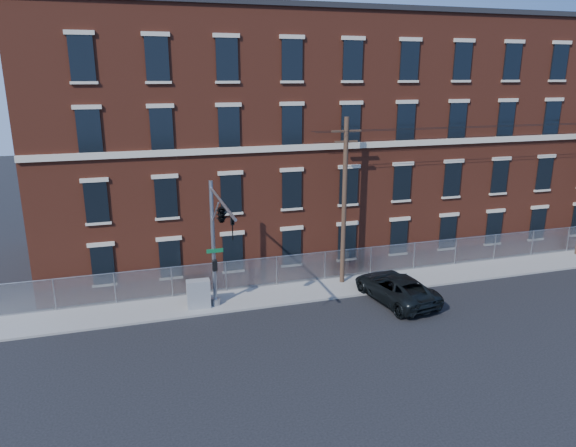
% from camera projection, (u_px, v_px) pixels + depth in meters
% --- Properties ---
extents(ground, '(140.00, 140.00, 0.00)m').
position_uv_depth(ground, '(347.00, 328.00, 26.70)').
color(ground, black).
rests_on(ground, ground).
extents(sidewalk, '(65.00, 3.00, 0.12)m').
position_uv_depth(sidewalk, '(486.00, 269.00, 34.62)').
color(sidewalk, gray).
rests_on(sidewalk, ground).
extents(mill_building, '(55.30, 14.32, 16.30)m').
position_uv_depth(mill_building, '(423.00, 132.00, 40.63)').
color(mill_building, maroon).
rests_on(mill_building, ground).
extents(chain_link_fence, '(59.06, 0.06, 1.85)m').
position_uv_depth(chain_link_fence, '(475.00, 249.00, 35.55)').
color(chain_link_fence, '#A5A8AD').
rests_on(chain_link_fence, ground).
extents(traffic_signal_mast, '(0.90, 6.75, 7.00)m').
position_uv_depth(traffic_signal_mast, '(219.00, 224.00, 25.57)').
color(traffic_signal_mast, '#9EA0A5').
rests_on(traffic_signal_mast, ground).
extents(utility_pole_near, '(1.80, 0.28, 10.00)m').
position_uv_depth(utility_pole_near, '(344.00, 199.00, 30.95)').
color(utility_pole_near, '#4A3225').
rests_on(utility_pole_near, ground).
extents(pickup_truck, '(3.41, 5.98, 1.57)m').
position_uv_depth(pickup_truck, '(396.00, 288.00, 29.76)').
color(pickup_truck, black).
rests_on(pickup_truck, ground).
extents(utility_cabinet, '(1.28, 0.67, 1.57)m').
position_uv_depth(utility_cabinet, '(198.00, 294.00, 28.62)').
color(utility_cabinet, gray).
rests_on(utility_cabinet, sidewalk).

